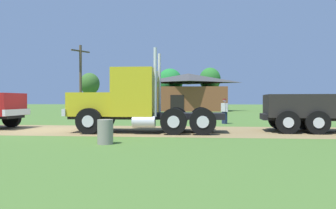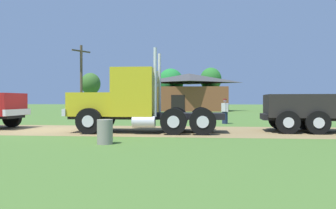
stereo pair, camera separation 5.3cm
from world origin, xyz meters
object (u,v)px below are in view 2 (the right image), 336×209
at_px(shed_building, 189,93).
at_px(visitor_far_side, 225,110).
at_px(truck_foreground_white, 130,102).
at_px(utility_pole_near, 81,78).
at_px(steel_barrel, 105,132).

bearing_deg(shed_building, visitor_far_side, -82.91).
height_order(truck_foreground_white, utility_pole_near, utility_pole_near).
height_order(steel_barrel, utility_pole_near, utility_pole_near).
distance_m(truck_foreground_white, shed_building, 30.39).
relative_size(truck_foreground_white, visitor_far_side, 4.58).
xyz_separation_m(truck_foreground_white, steel_barrel, (0.04, -4.18, -0.97)).
height_order(visitor_far_side, utility_pole_near, utility_pole_near).
bearing_deg(steel_barrel, truck_foreground_white, 90.51).
xyz_separation_m(visitor_far_side, utility_pole_near, (-13.70, 11.13, 2.96)).
height_order(steel_barrel, shed_building, shed_building).
bearing_deg(visitor_far_side, utility_pole_near, 140.92).
bearing_deg(truck_foreground_white, steel_barrel, -89.49).
distance_m(visitor_far_side, shed_building, 24.90).
bearing_deg(steel_barrel, utility_pole_near, 112.94).
bearing_deg(utility_pole_near, visitor_far_side, -39.08).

